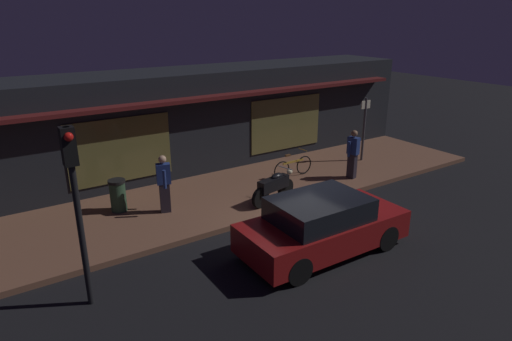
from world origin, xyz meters
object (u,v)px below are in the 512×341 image
(bicycle_parked, at_px, (293,167))
(person_photographer, at_px, (164,183))
(traffic_light_pole, at_px, (75,187))
(parked_car_near, at_px, (322,225))
(motorcycle, at_px, (274,186))
(person_bystander, at_px, (353,153))
(trash_bin, at_px, (118,195))
(sign_post, at_px, (364,125))

(bicycle_parked, height_order, person_photographer, person_photographer)
(person_photographer, xyz_separation_m, traffic_light_pole, (-2.84, -2.94, 1.45))
(person_photographer, distance_m, parked_car_near, 4.59)
(motorcycle, relative_size, traffic_light_pole, 0.47)
(parked_car_near, bearing_deg, traffic_light_pole, 169.07)
(bicycle_parked, relative_size, person_photographer, 0.99)
(person_bystander, height_order, parked_car_near, person_bystander)
(person_photographer, distance_m, trash_bin, 1.40)
(traffic_light_pole, relative_size, parked_car_near, 0.87)
(person_photographer, relative_size, traffic_light_pole, 0.46)
(bicycle_parked, height_order, sign_post, sign_post)
(traffic_light_pole, bearing_deg, sign_post, 16.25)
(person_photographer, xyz_separation_m, trash_bin, (-1.07, 0.81, -0.41))
(person_bystander, bearing_deg, traffic_light_pole, -167.70)
(motorcycle, bearing_deg, trash_bin, 154.31)
(sign_post, bearing_deg, person_photographer, -178.17)
(bicycle_parked, distance_m, person_bystander, 2.07)
(bicycle_parked, distance_m, person_photographer, 4.80)
(person_photographer, height_order, trash_bin, person_photographer)
(person_bystander, xyz_separation_m, traffic_light_pole, (-9.22, -2.01, 1.45))
(bicycle_parked, relative_size, sign_post, 0.69)
(trash_bin, height_order, traffic_light_pole, traffic_light_pole)
(bicycle_parked, height_order, trash_bin, trash_bin)
(person_bystander, relative_size, sign_post, 0.70)
(person_bystander, xyz_separation_m, trash_bin, (-7.46, 1.73, -0.41))
(bicycle_parked, relative_size, parked_car_near, 0.40)
(sign_post, distance_m, trash_bin, 9.26)
(person_bystander, relative_size, parked_car_near, 0.40)
(traffic_light_pole, bearing_deg, bicycle_parked, 22.74)
(person_photographer, distance_m, traffic_light_pole, 4.33)
(motorcycle, height_order, parked_car_near, parked_car_near)
(motorcycle, distance_m, sign_post, 5.42)
(sign_post, relative_size, traffic_light_pole, 0.67)
(motorcycle, relative_size, person_bystander, 1.01)
(trash_bin, height_order, parked_car_near, parked_car_near)
(motorcycle, distance_m, traffic_light_pole, 6.34)
(motorcycle, height_order, traffic_light_pole, traffic_light_pole)
(bicycle_parked, bearing_deg, traffic_light_pole, -157.26)
(trash_bin, bearing_deg, person_bystander, -13.08)
(motorcycle, bearing_deg, traffic_light_pole, -162.75)
(person_bystander, distance_m, trash_bin, 7.67)
(trash_bin, relative_size, parked_car_near, 0.23)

